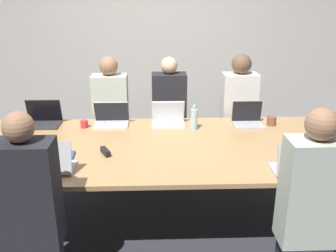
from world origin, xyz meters
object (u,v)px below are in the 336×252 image
cup_near_right (325,165)px  stapler (105,152)px  cup_far_left (12,124)px  person_far_midleft (111,119)px  laptop_far_left (43,118)px  laptop_far_midleft (111,118)px  cup_far_right (271,121)px  laptop_near_left (50,163)px  person_near_left (30,214)px  laptop_near_right (294,165)px  cup_far_midleft (84,124)px  person_far_right (238,116)px  person_near_right (308,210)px  laptop_far_right (247,118)px  person_far_center (169,118)px  laptop_far_center (168,118)px  bottle_far_center (194,119)px

cup_near_right → stapler: size_ratio=0.62×
cup_far_left → person_far_midleft: (0.97, 0.46, -0.12)m
laptop_far_left → laptop_far_midleft: (0.72, -0.03, -0.00)m
cup_far_left → cup_far_right: 2.72m
laptop_far_midleft → cup_near_right: laptop_far_midleft is taller
laptop_near_left → person_near_left: (-0.03, -0.46, -0.16)m
cup_far_right → laptop_near_right: bearing=-97.8°
cup_far_right → stapler: cup_far_right is taller
laptop_near_left → cup_far_midleft: size_ratio=4.65×
laptop_far_left → cup_far_left: bearing=-162.5°
person_far_right → person_near_right: person_far_right is taller
laptop_far_right → person_far_center: person_far_center is taller
laptop_near_left → person_near_right: bearing=165.2°
laptop_far_left → laptop_far_center: laptop_far_left is taller
laptop_far_right → laptop_far_center: laptop_far_center is taller
laptop_far_right → stapler: (-1.42, -0.72, -0.05)m
person_far_right → cup_near_right: (0.36, -1.55, 0.11)m
person_far_right → laptop_near_right: (0.09, -1.60, 0.14)m
cup_far_midleft → bottle_far_center: size_ratio=0.29×
laptop_near_left → laptop_far_midleft: (0.36, 1.09, -0.00)m
cup_near_right → stapler: bearing=168.0°
person_near_right → person_far_midleft: bearing=-51.5°
laptop_far_right → cup_far_midleft: (-1.72, -0.03, -0.03)m
laptop_near_left → person_near_left: bearing=86.3°
cup_far_left → person_near_left: 1.62m
laptop_near_left → bottle_far_center: same height
person_far_right → person_far_center: (-0.82, 0.04, -0.03)m
cup_far_midleft → laptop_far_center: size_ratio=0.22×
laptop_far_right → cup_far_right: laptop_far_right is taller
person_near_left → person_far_right: bearing=-133.3°
person_near_left → person_far_right: size_ratio=0.98×
stapler → cup_far_midleft: bearing=87.1°
laptop_near_left → stapler: bearing=-140.4°
cup_far_midleft → cup_far_left: bearing=178.9°
person_near_left → bottle_far_center: bearing=-132.5°
person_near_left → cup_far_right: bearing=-144.9°
laptop_far_left → cup_far_midleft: bearing=-13.7°
laptop_far_center → stapler: size_ratio=2.27×
laptop_far_right → stapler: 1.59m
person_far_midleft → cup_far_midleft: size_ratio=18.54×
cup_far_left → cup_far_right: (2.72, -0.01, 0.00)m
laptop_far_center → person_far_center: bearing=86.6°
laptop_far_right → laptop_near_right: size_ratio=0.97×
laptop_far_right → person_far_midleft: person_far_midleft is taller
person_far_midleft → person_far_center: (0.68, 0.06, -0.01)m
laptop_near_right → bottle_far_center: 1.22m
person_far_midleft → laptop_near_left: bearing=-102.0°
laptop_far_left → person_far_right: size_ratio=0.25×
person_near_left → laptop_far_midleft: person_near_left is taller
cup_far_left → person_far_midleft: size_ratio=0.06×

